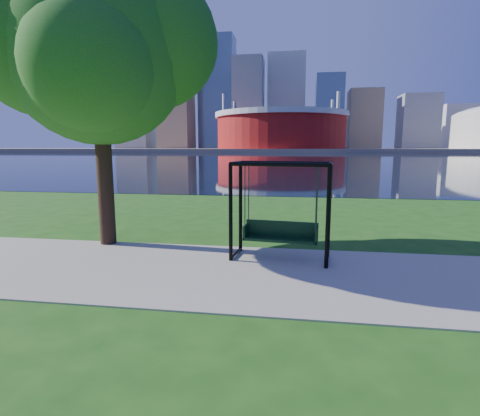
# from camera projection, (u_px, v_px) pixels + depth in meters

# --- Properties ---
(ground) EXTENTS (900.00, 900.00, 0.00)m
(ground) POSITION_uv_depth(u_px,v_px,m) (251.00, 266.00, 8.27)
(ground) COLOR #1E5114
(ground) RESTS_ON ground
(path) EXTENTS (120.00, 4.00, 0.03)m
(path) POSITION_uv_depth(u_px,v_px,m) (248.00, 273.00, 7.78)
(path) COLOR #9E937F
(path) RESTS_ON ground
(river) EXTENTS (900.00, 180.00, 0.02)m
(river) POSITION_uv_depth(u_px,v_px,m) (294.00, 157.00, 107.80)
(river) COLOR black
(river) RESTS_ON ground
(far_bank) EXTENTS (900.00, 228.00, 2.00)m
(far_bank) POSITION_uv_depth(u_px,v_px,m) (297.00, 150.00, 306.72)
(far_bank) COLOR #937F60
(far_bank) RESTS_ON ground
(stadium) EXTENTS (83.00, 83.00, 32.00)m
(stadium) POSITION_uv_depth(u_px,v_px,m) (281.00, 129.00, 236.82)
(stadium) COLOR maroon
(stadium) RESTS_ON far_bank
(skyline) EXTENTS (392.00, 66.00, 96.50)m
(skyline) POSITION_uv_depth(u_px,v_px,m) (293.00, 108.00, 314.86)
(skyline) COLOR gray
(skyline) RESTS_ON far_bank
(swing) EXTENTS (2.32, 1.20, 2.28)m
(swing) POSITION_uv_depth(u_px,v_px,m) (281.00, 213.00, 8.62)
(swing) COLOR black
(swing) RESTS_ON ground
(park_tree) EXTENTS (5.88, 5.31, 7.30)m
(park_tree) POSITION_uv_depth(u_px,v_px,m) (97.00, 49.00, 9.45)
(park_tree) COLOR black
(park_tree) RESTS_ON ground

